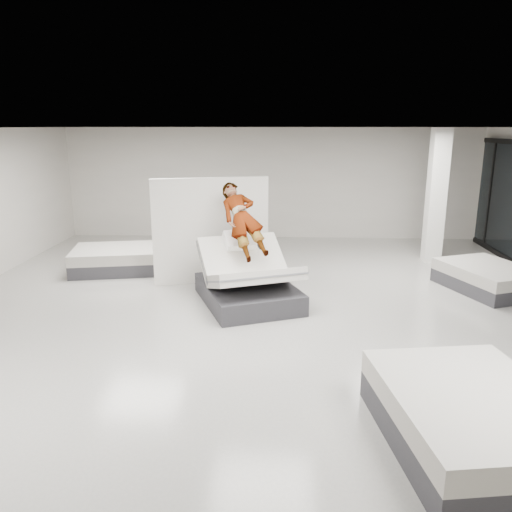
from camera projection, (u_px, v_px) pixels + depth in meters
The scene contains 9 objects.
room at pixel (263, 234), 7.80m from camera, with size 14.00×14.04×3.20m.
hero_bed at pixel (248, 282), 9.31m from camera, with size 2.23×2.52×1.28m.
person at pixel (243, 232), 9.37m from camera, with size 0.64×0.42×1.76m, color slate.
remote at pixel (260, 247), 9.18m from camera, with size 0.05×0.14×0.03m, color black.
divider_panel at pixel (211, 231), 10.43m from camera, with size 2.44×0.11×2.22m, color white.
flat_bed_right_far at pixel (488, 278), 10.09m from camera, with size 1.95×2.22×0.51m.
flat_bed_right_near at pixel (471, 420), 5.14m from camera, with size 1.95×2.41×0.60m.
flat_bed_left_far at pixel (117, 259), 11.47m from camera, with size 2.15×1.77×0.53m.
column at pixel (436, 196), 11.96m from camera, with size 0.40×0.40×3.20m, color white.
Camera 1 is at (0.26, -7.63, 3.24)m, focal length 35.00 mm.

